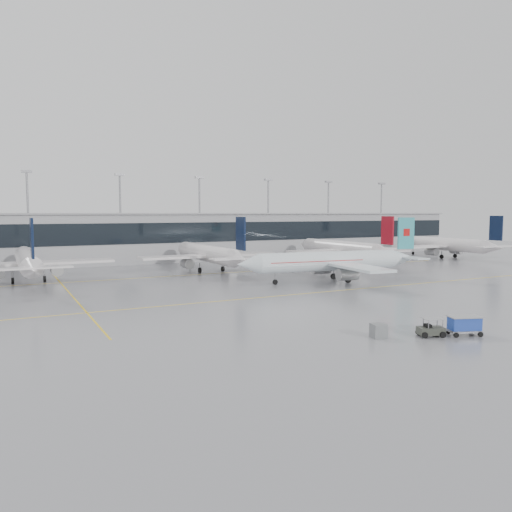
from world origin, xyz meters
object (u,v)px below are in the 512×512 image
baggage_tug (431,330)px  gse_unit (379,331)px  baggage_cart (464,324)px  air_canada_jet (335,261)px

baggage_tug → gse_unit: bearing=178.8°
baggage_tug → gse_unit: 5.44m
baggage_cart → gse_unit: 9.05m
air_canada_jet → baggage_cart: bearing=79.0°
baggage_tug → baggage_cart: baggage_cart is taller
baggage_tug → baggage_cart: size_ratio=1.07×
air_canada_jet → baggage_cart: 40.74m
baggage_tug → gse_unit: size_ratio=2.75×
air_canada_jet → gse_unit: air_canada_jet is taller
air_canada_jet → baggage_cart: (-12.22, -38.78, -2.50)m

